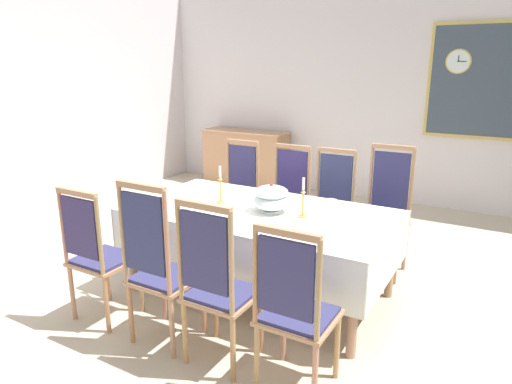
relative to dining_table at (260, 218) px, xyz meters
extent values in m
cube|color=beige|center=(0.00, 0.03, -0.71)|extent=(7.03, 6.82, 0.04)
cube|color=silver|center=(0.00, 3.48, 0.89)|extent=(7.03, 0.08, 3.17)
cylinder|color=#A6805E|center=(-1.01, -0.50, -0.33)|extent=(0.07, 0.07, 0.73)
cylinder|color=tan|center=(1.01, -0.50, -0.33)|extent=(0.07, 0.07, 0.73)
cylinder|color=tan|center=(-1.01, 0.50, -0.33)|extent=(0.07, 0.07, 0.73)
cylinder|color=tan|center=(1.01, 0.50, -0.33)|extent=(0.07, 0.07, 0.73)
cube|color=tan|center=(0.00, 0.00, 0.00)|extent=(2.09, 1.08, 0.08)
cube|color=tan|center=(0.00, 0.00, 0.06)|extent=(2.21, 1.20, 0.03)
cube|color=white|center=(0.00, 0.00, 0.07)|extent=(2.23, 1.22, 0.00)
cube|color=white|center=(0.00, -0.60, -0.13)|extent=(2.23, 0.00, 0.40)
cube|color=white|center=(0.00, 0.60, -0.13)|extent=(2.23, 0.00, 0.40)
cube|color=white|center=(-1.11, 0.00, -0.13)|extent=(0.00, 1.22, 0.40)
cube|color=white|center=(1.11, 0.00, -0.13)|extent=(0.00, 1.22, 0.40)
cylinder|color=tan|center=(-1.05, -0.76, -0.46)|extent=(0.04, 0.04, 0.46)
cylinder|color=#AA8155|center=(-0.67, -0.76, -0.46)|extent=(0.04, 0.04, 0.46)
cylinder|color=tan|center=(-1.05, -1.12, -0.46)|extent=(0.04, 0.04, 0.46)
cylinder|color=tan|center=(-0.67, -1.12, -0.46)|extent=(0.04, 0.04, 0.46)
cube|color=tan|center=(-0.86, -0.94, -0.22)|extent=(0.44, 0.42, 0.03)
cube|color=navy|center=(-0.86, -0.94, -0.20)|extent=(0.40, 0.38, 0.02)
cylinder|color=tan|center=(-1.06, -1.13, 0.08)|extent=(0.03, 0.03, 0.59)
cylinder|color=#A78454|center=(-0.67, -1.13, 0.08)|extent=(0.03, 0.03, 0.59)
cube|color=#392F5A|center=(-0.86, -1.13, 0.11)|extent=(0.34, 0.02, 0.45)
cube|color=tan|center=(-0.86, -1.13, 0.38)|extent=(0.40, 0.04, 0.04)
cylinder|color=#AA7C5C|center=(-0.67, 0.76, -0.46)|extent=(0.04, 0.04, 0.46)
cylinder|color=tan|center=(-1.05, 0.76, -0.46)|extent=(0.04, 0.04, 0.46)
cylinder|color=tan|center=(-0.67, 1.12, -0.46)|extent=(0.04, 0.04, 0.46)
cylinder|color=#AA8652|center=(-1.05, 1.12, -0.46)|extent=(0.04, 0.04, 0.46)
cube|color=tan|center=(-0.86, 0.94, -0.22)|extent=(0.44, 0.42, 0.03)
cube|color=navy|center=(-0.86, 0.94, -0.20)|extent=(0.40, 0.38, 0.02)
cylinder|color=#AD7C55|center=(-0.67, 1.13, 0.10)|extent=(0.03, 0.03, 0.63)
cylinder|color=tan|center=(-1.06, 1.13, 0.10)|extent=(0.03, 0.03, 0.63)
cube|color=navy|center=(-0.86, 1.13, 0.14)|extent=(0.34, 0.02, 0.48)
cube|color=tan|center=(-0.86, 1.13, 0.42)|extent=(0.40, 0.04, 0.04)
cylinder|color=tan|center=(-0.43, -0.76, -0.46)|extent=(0.04, 0.04, 0.46)
cylinder|color=tan|center=(-0.05, -0.76, -0.46)|extent=(0.04, 0.04, 0.46)
cylinder|color=#B57E54|center=(-0.43, -1.12, -0.46)|extent=(0.04, 0.04, 0.46)
cylinder|color=tan|center=(-0.05, -1.12, -0.46)|extent=(0.04, 0.04, 0.46)
cube|color=tan|center=(-0.24, -0.94, -0.22)|extent=(0.44, 0.42, 0.03)
cube|color=navy|center=(-0.24, -0.94, -0.20)|extent=(0.40, 0.38, 0.02)
cylinder|color=tan|center=(-0.43, -1.13, 0.15)|extent=(0.03, 0.03, 0.72)
cylinder|color=tan|center=(-0.04, -1.13, 0.15)|extent=(0.03, 0.03, 0.72)
cube|color=navy|center=(-0.24, -1.13, 0.18)|extent=(0.34, 0.02, 0.54)
cube|color=tan|center=(-0.24, -1.13, 0.51)|extent=(0.40, 0.04, 0.04)
cylinder|color=tan|center=(-0.05, 0.76, -0.46)|extent=(0.04, 0.04, 0.46)
cylinder|color=tan|center=(-0.43, 0.76, -0.46)|extent=(0.04, 0.04, 0.46)
cylinder|color=tan|center=(-0.05, 1.12, -0.46)|extent=(0.04, 0.04, 0.46)
cylinder|color=tan|center=(-0.43, 1.12, -0.46)|extent=(0.04, 0.04, 0.46)
cube|color=tan|center=(-0.24, 0.94, -0.22)|extent=(0.44, 0.42, 0.03)
cube|color=navy|center=(-0.24, 0.94, -0.20)|extent=(0.40, 0.38, 0.02)
cylinder|color=tan|center=(-0.04, 1.13, 0.11)|extent=(0.03, 0.03, 0.63)
cylinder|color=tan|center=(-0.43, 1.13, 0.11)|extent=(0.03, 0.03, 0.63)
cube|color=navy|center=(-0.24, 1.13, 0.14)|extent=(0.34, 0.02, 0.48)
cube|color=tan|center=(-0.24, 1.13, 0.42)|extent=(0.40, 0.04, 0.04)
cylinder|color=#B07A51|center=(0.06, -0.76, -0.46)|extent=(0.04, 0.04, 0.46)
cylinder|color=#B57D54|center=(0.44, -0.76, -0.46)|extent=(0.04, 0.04, 0.46)
cylinder|color=tan|center=(0.06, -1.12, -0.46)|extent=(0.04, 0.04, 0.46)
cylinder|color=#AE8252|center=(0.44, -1.12, -0.46)|extent=(0.04, 0.04, 0.46)
cube|color=tan|center=(0.25, -0.94, -0.22)|extent=(0.44, 0.42, 0.03)
cube|color=navy|center=(0.25, -0.94, -0.20)|extent=(0.40, 0.38, 0.02)
cylinder|color=tan|center=(0.06, -1.13, 0.12)|extent=(0.03, 0.03, 0.66)
cylinder|color=tan|center=(0.45, -1.13, 0.12)|extent=(0.03, 0.03, 0.66)
cube|color=navy|center=(0.25, -1.13, 0.15)|extent=(0.34, 0.02, 0.50)
cube|color=tan|center=(0.25, -1.13, 0.45)|extent=(0.40, 0.04, 0.04)
cylinder|color=tan|center=(0.44, 0.76, -0.46)|extent=(0.04, 0.04, 0.46)
cylinder|color=tan|center=(0.06, 0.76, -0.46)|extent=(0.04, 0.04, 0.46)
cylinder|color=#B67564|center=(0.44, 1.12, -0.46)|extent=(0.04, 0.04, 0.46)
cylinder|color=#B97651|center=(0.06, 1.12, -0.46)|extent=(0.04, 0.04, 0.46)
cube|color=tan|center=(0.25, 0.94, -0.22)|extent=(0.44, 0.42, 0.03)
cube|color=navy|center=(0.25, 0.94, -0.20)|extent=(0.40, 0.38, 0.02)
cylinder|color=tan|center=(0.45, 1.13, 0.11)|extent=(0.03, 0.03, 0.63)
cylinder|color=#B07D57|center=(0.06, 1.13, 0.11)|extent=(0.03, 0.03, 0.63)
cube|color=navy|center=(0.25, 1.13, 0.14)|extent=(0.34, 0.02, 0.48)
cube|color=tan|center=(0.25, 1.13, 0.42)|extent=(0.40, 0.04, 0.04)
cylinder|color=#AB7961|center=(0.62, -0.76, -0.46)|extent=(0.04, 0.04, 0.46)
cylinder|color=#AC8253|center=(1.00, -0.76, -0.46)|extent=(0.04, 0.04, 0.46)
cylinder|color=tan|center=(0.62, -1.12, -0.46)|extent=(0.04, 0.04, 0.46)
cylinder|color=tan|center=(1.00, -1.12, -0.46)|extent=(0.04, 0.04, 0.46)
cube|color=tan|center=(0.81, -0.94, -0.22)|extent=(0.44, 0.42, 0.03)
cube|color=navy|center=(0.81, -0.94, -0.20)|extent=(0.40, 0.38, 0.02)
cylinder|color=#B37E51|center=(0.61, -1.13, 0.09)|extent=(0.03, 0.03, 0.60)
cylinder|color=tan|center=(1.00, -1.13, 0.09)|extent=(0.03, 0.03, 0.60)
cube|color=navy|center=(0.81, -1.13, 0.12)|extent=(0.34, 0.02, 0.45)
cube|color=tan|center=(0.81, -1.13, 0.39)|extent=(0.40, 0.04, 0.04)
cylinder|color=#AE7854|center=(1.00, 0.76, -0.46)|extent=(0.04, 0.04, 0.46)
cylinder|color=tan|center=(0.62, 0.76, -0.46)|extent=(0.04, 0.04, 0.46)
cylinder|color=#AB7D5A|center=(1.00, 1.12, -0.46)|extent=(0.04, 0.04, 0.46)
cylinder|color=#AD7F55|center=(0.62, 1.12, -0.46)|extent=(0.04, 0.04, 0.46)
cube|color=tan|center=(0.81, 0.94, -0.22)|extent=(0.44, 0.42, 0.03)
cube|color=navy|center=(0.81, 0.94, -0.20)|extent=(0.40, 0.38, 0.02)
cylinder|color=#AF8051|center=(1.00, 1.13, 0.15)|extent=(0.03, 0.03, 0.72)
cylinder|color=tan|center=(0.61, 1.13, 0.15)|extent=(0.03, 0.03, 0.72)
cube|color=navy|center=(0.81, 1.13, 0.19)|extent=(0.34, 0.02, 0.55)
cube|color=tan|center=(0.81, 1.13, 0.51)|extent=(0.40, 0.04, 0.04)
cylinder|color=silver|center=(0.11, 0.00, 0.09)|extent=(0.17, 0.17, 0.02)
ellipsoid|color=silver|center=(0.11, 0.00, 0.17)|extent=(0.31, 0.31, 0.14)
ellipsoid|color=silver|center=(0.11, 0.00, 0.25)|extent=(0.28, 0.28, 0.11)
sphere|color=#923435|center=(0.11, 0.00, 0.31)|extent=(0.03, 0.03, 0.03)
cylinder|color=gold|center=(-0.40, 0.00, 0.08)|extent=(0.07, 0.07, 0.02)
cylinder|color=gold|center=(-0.40, 0.00, 0.19)|extent=(0.02, 0.02, 0.20)
cone|color=gold|center=(-0.40, 0.00, 0.30)|extent=(0.04, 0.04, 0.02)
cylinder|color=silver|center=(-0.40, 0.00, 0.36)|extent=(0.02, 0.02, 0.10)
cylinder|color=gold|center=(0.40, 0.00, 0.08)|extent=(0.07, 0.07, 0.02)
cylinder|color=gold|center=(0.40, 0.00, 0.19)|extent=(0.02, 0.02, 0.19)
cone|color=gold|center=(0.40, 0.00, 0.29)|extent=(0.04, 0.04, 0.02)
cylinder|color=silver|center=(0.40, 0.00, 0.35)|extent=(0.02, 0.02, 0.10)
cylinder|color=silver|center=(-0.33, -0.47, 0.10)|extent=(0.19, 0.19, 0.04)
cylinder|color=silver|center=(-0.33, -0.47, 0.10)|extent=(0.15, 0.15, 0.03)
torus|color=#923435|center=(-0.33, -0.47, 0.11)|extent=(0.18, 0.18, 0.01)
cylinder|color=silver|center=(0.45, 0.46, 0.09)|extent=(0.14, 0.14, 0.03)
cylinder|color=silver|center=(0.45, 0.46, 0.10)|extent=(0.12, 0.12, 0.02)
torus|color=#923435|center=(0.45, 0.46, 0.10)|extent=(0.14, 0.14, 0.01)
cube|color=gold|center=(-0.45, -0.50, 0.08)|extent=(0.05, 0.14, 0.00)
ellipsoid|color=gold|center=(-0.47, -0.42, 0.08)|extent=(0.03, 0.05, 0.01)
cube|color=gold|center=(0.56, 0.43, 0.08)|extent=(0.02, 0.14, 0.00)
ellipsoid|color=gold|center=(0.55, 0.51, 0.08)|extent=(0.03, 0.05, 0.01)
cube|color=tan|center=(-2.06, 3.16, -0.25)|extent=(1.40, 0.44, 0.88)
cube|color=tan|center=(-2.06, 3.16, 0.20)|extent=(1.44, 0.48, 0.02)
cube|color=#AA834E|center=(-1.71, 3.38, -0.25)|extent=(0.59, 0.01, 0.70)
cube|color=tan|center=(-2.41, 3.38, -0.25)|extent=(0.59, 0.01, 0.70)
cylinder|color=#D1B251|center=(1.01, 3.41, 1.29)|extent=(0.31, 0.05, 0.31)
cylinder|color=silver|center=(1.01, 3.38, 1.29)|extent=(0.28, 0.01, 0.28)
cube|color=black|center=(1.01, 3.38, 1.33)|extent=(0.01, 0.00, 0.08)
cube|color=black|center=(1.05, 3.38, 1.29)|extent=(0.11, 0.00, 0.01)
cube|color=#D1B251|center=(1.34, 3.42, 1.05)|extent=(1.37, 0.04, 1.46)
cube|color=#3D4C59|center=(1.34, 3.40, 1.05)|extent=(1.29, 0.01, 1.38)
camera|label=1|loc=(1.82, -3.23, 1.26)|focal=32.39mm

